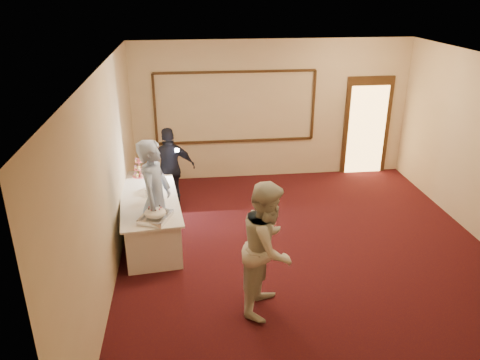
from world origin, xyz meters
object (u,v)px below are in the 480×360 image
at_px(woman, 268,247).
at_px(plate_stack_a, 150,192).
at_px(tart, 156,202).
at_px(guest, 170,169).
at_px(plate_stack_b, 154,182).
at_px(buffet_table, 151,216).
at_px(man, 156,200).
at_px(pavlova_tray, 155,215).
at_px(cupcake_stand, 139,169).

bearing_deg(woman, plate_stack_a, 62.57).
relative_size(plate_stack_a, tart, 0.56).
relative_size(plate_stack_a, guest, 0.11).
height_order(plate_stack_b, tart, plate_stack_b).
bearing_deg(buffet_table, plate_stack_b, 78.31).
xyz_separation_m(plate_stack_b, woman, (1.57, -2.46, 0.05)).
height_order(plate_stack_a, plate_stack_b, plate_stack_b).
relative_size(plate_stack_a, plate_stack_b, 0.86).
bearing_deg(buffet_table, guest, 72.78).
height_order(buffet_table, guest, guest).
height_order(man, guest, man).
relative_size(pavlova_tray, plate_stack_b, 3.10).
height_order(plate_stack_a, woman, woman).
bearing_deg(woman, pavlova_tray, 75.37).
relative_size(plate_stack_b, woman, 0.11).
bearing_deg(pavlova_tray, plate_stack_a, 98.55).
distance_m(tart, guest, 1.44).
bearing_deg(cupcake_stand, tart, -73.82).
bearing_deg(plate_stack_b, buffet_table, -101.69).
distance_m(man, woman, 2.08).
distance_m(buffet_table, plate_stack_b, 0.60).
bearing_deg(buffet_table, tart, -67.04).
bearing_deg(plate_stack_a, cupcake_stand, 104.57).
bearing_deg(tart, woman, -49.53).
relative_size(pavlova_tray, woman, 0.34).
distance_m(cupcake_stand, plate_stack_b, 0.60).
xyz_separation_m(man, guest, (0.18, 1.73, -0.17)).
height_order(buffet_table, plate_stack_a, plate_stack_a).
bearing_deg(woman, buffet_table, 62.67).
bearing_deg(plate_stack_a, buffet_table, 136.32).
xyz_separation_m(pavlova_tray, plate_stack_b, (-0.08, 1.24, -0.00)).
bearing_deg(buffet_table, plate_stack_a, -43.68).
xyz_separation_m(pavlova_tray, woman, (1.49, -1.21, 0.05)).
relative_size(buffet_table, cupcake_stand, 6.38).
distance_m(cupcake_stand, man, 1.57).
relative_size(plate_stack_a, man, 0.09).
distance_m(plate_stack_a, tart, 0.33).
xyz_separation_m(plate_stack_b, man, (0.08, -1.00, 0.12)).
bearing_deg(plate_stack_b, tart, -84.69).
bearing_deg(pavlova_tray, tart, 91.20).
bearing_deg(plate_stack_a, woman, -51.96).
bearing_deg(pavlova_tray, woman, -39.16).
relative_size(pavlova_tray, tart, 2.00).
bearing_deg(man, guest, 9.57).
height_order(pavlova_tray, man, man).
bearing_deg(guest, woman, 100.51).
bearing_deg(plate_stack_b, cupcake_stand, 118.98).
bearing_deg(woman, plate_stack_b, 57.06).
bearing_deg(man, pavlova_tray, -165.16).
distance_m(plate_stack_a, guest, 1.16).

